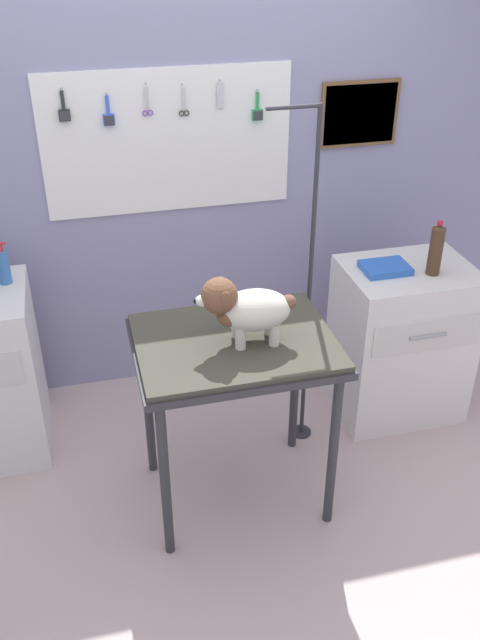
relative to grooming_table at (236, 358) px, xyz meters
name	(u,v)px	position (x,y,z in m)	size (l,w,h in m)	color
ground	(242,515)	(0.00, -0.13, -0.83)	(4.40, 4.00, 0.04)	#C1ABA7
rear_wall_panel	(186,192)	(0.00, 1.15, 0.35)	(4.00, 0.11, 2.30)	#898AAC
grooming_table	(236,358)	(0.00, 0.00, 0.00)	(0.88, 0.67, 0.92)	#2D2D33
grooming_arm	(307,301)	(0.45, 0.35, 0.04)	(0.29, 0.11, 1.81)	#2D2D33
dog	(244,308)	(0.03, -0.03, 0.27)	(0.44, 0.22, 0.31)	beige
cabinet_right	(400,341)	(1.05, 0.47, -0.36)	(0.68, 0.54, 0.89)	silver
spray_bottle_tall	(3,266)	(-0.98, 0.77, 0.20)	(0.06, 0.06, 0.22)	#3973BC
soda_bottle	(436,250)	(1.14, 0.39, 0.22)	(0.07, 0.07, 0.29)	#462F1C
supply_tray	(385,268)	(0.91, 0.48, 0.10)	(0.24, 0.18, 0.04)	blue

